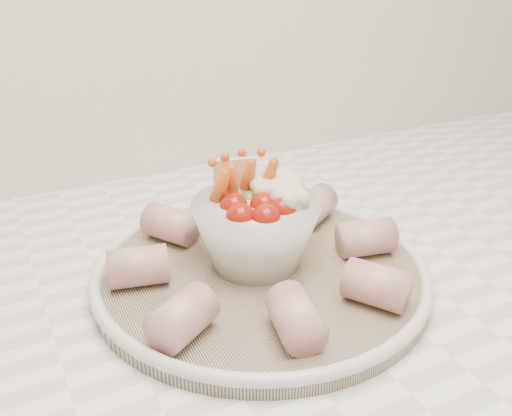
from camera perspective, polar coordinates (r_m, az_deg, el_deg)
name	(u,v)px	position (r m, az deg, el deg)	size (l,w,h in m)	color
serving_platter	(261,271)	(0.56, 0.48, -6.30)	(0.33, 0.33, 0.02)	navy
veggie_bowl	(258,225)	(0.55, 0.16, -1.71)	(0.12, 0.12, 0.10)	silver
cured_meat_rolls	(260,251)	(0.55, 0.39, -4.30)	(0.28, 0.29, 0.04)	#B05059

